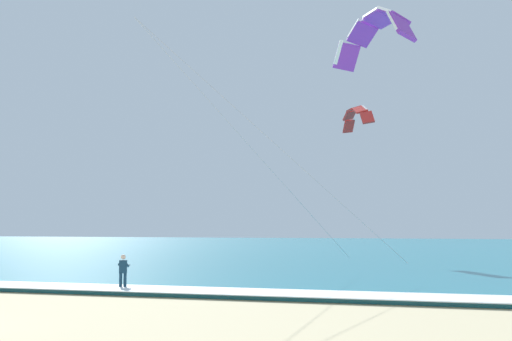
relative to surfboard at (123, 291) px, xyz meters
name	(u,v)px	position (x,y,z in m)	size (l,w,h in m)	color
sea	(316,247)	(-1.48, 58.61, 0.07)	(200.00, 120.00, 0.20)	teal
surf_foam	(89,287)	(-1.48, -0.39, 0.19)	(200.00, 2.75, 0.04)	white
surfboard	(123,291)	(0.00, 0.00, 0.00)	(0.89, 1.47, 0.09)	#E04C38
kitesurfer	(123,271)	(-0.01, 0.02, 0.91)	(0.64, 0.63, 1.69)	#143347
kite_primary	(374,31)	(10.88, 7.84, 13.66)	(13.07, 10.43, 13.59)	purple
kite_distant	(356,115)	(7.90, 25.36, 12.20)	(3.15, 5.06, 1.94)	red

